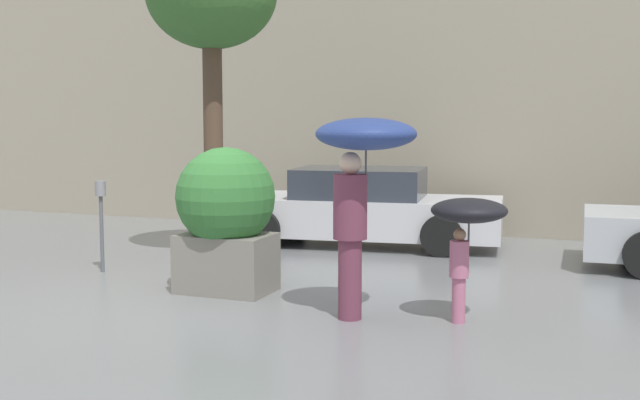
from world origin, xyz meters
name	(u,v)px	position (x,y,z in m)	size (l,w,h in m)	color
ground_plane	(158,304)	(0.00, 0.00, 0.00)	(40.00, 40.00, 0.00)	slate
building_facade	(350,64)	(0.00, 6.50, 3.00)	(18.00, 0.30, 6.00)	#9E937F
planter_box	(226,214)	(0.42, 0.83, 0.93)	(1.17, 1.17, 1.71)	gray
person_adult	(361,162)	(2.30, 0.18, 1.62)	(1.02, 1.02, 2.06)	brown
person_child	(468,220)	(3.33, 0.41, 1.05)	(0.76, 0.76, 1.26)	#B76684
parked_car_near	(360,209)	(0.78, 4.74, 0.57)	(4.67, 2.32, 1.23)	silver
parking_meter	(101,206)	(-1.69, 1.31, 0.88)	(0.14, 0.14, 1.22)	#595B60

